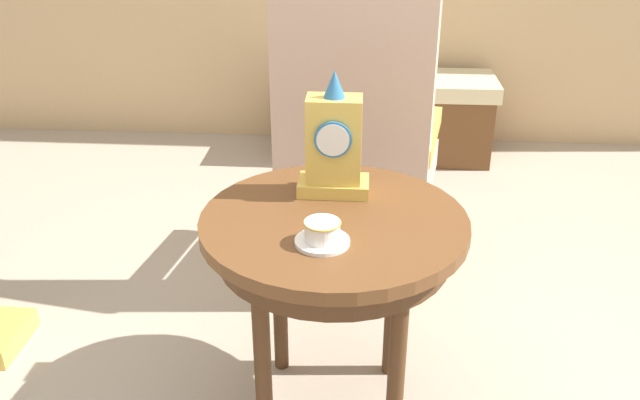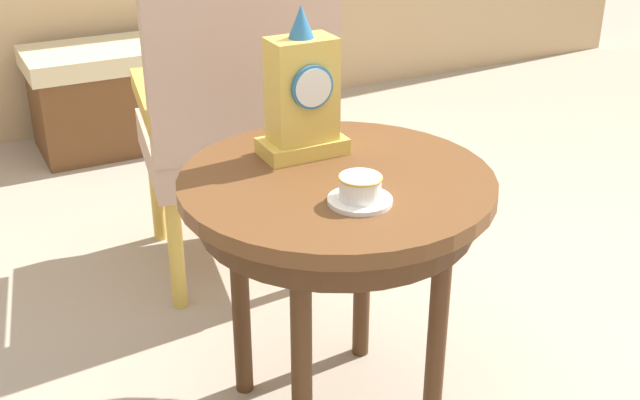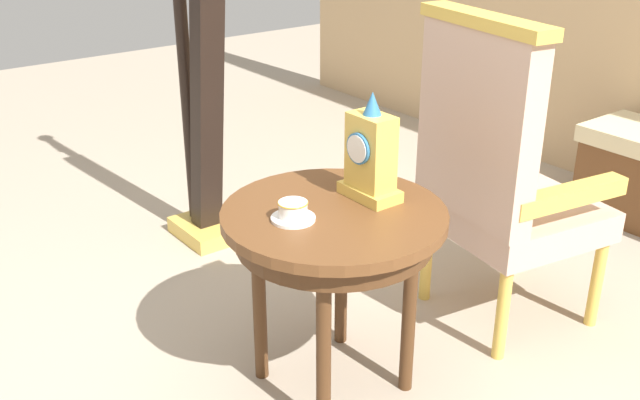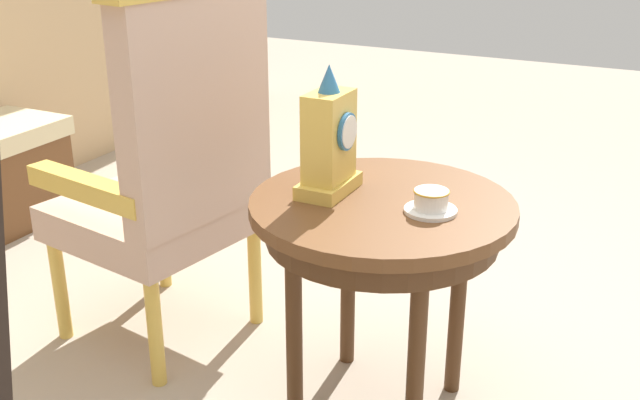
% 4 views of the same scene
% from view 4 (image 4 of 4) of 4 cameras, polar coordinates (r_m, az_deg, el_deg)
% --- Properties ---
extents(ground_plane, '(10.00, 10.00, 0.00)m').
position_cam_4_polar(ground_plane, '(2.30, 4.07, -14.28)').
color(ground_plane, tan).
extents(side_table, '(0.68, 0.68, 0.62)m').
position_cam_4_polar(side_table, '(1.99, 4.56, -2.09)').
color(side_table, brown).
rests_on(side_table, ground).
extents(teacup_left, '(0.13, 0.13, 0.06)m').
position_cam_4_polar(teacup_left, '(1.89, 8.19, -0.16)').
color(teacup_left, white).
rests_on(teacup_left, side_table).
extents(mantel_clock, '(0.19, 0.11, 0.34)m').
position_cam_4_polar(mantel_clock, '(1.97, 0.70, 4.25)').
color(mantel_clock, gold).
rests_on(mantel_clock, side_table).
extents(armchair, '(0.62, 0.61, 1.14)m').
position_cam_4_polar(armchair, '(2.34, -10.83, 2.46)').
color(armchair, '#CCA893').
rests_on(armchair, ground).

